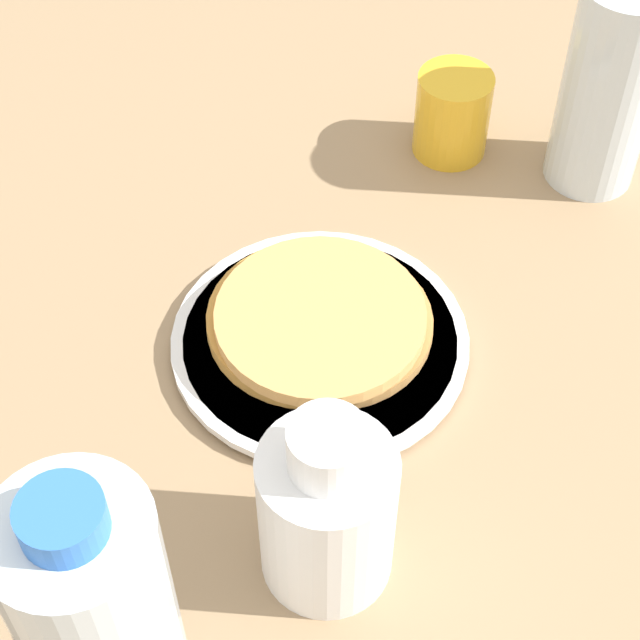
{
  "coord_description": "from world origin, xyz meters",
  "views": [
    {
      "loc": [
        0.21,
        0.44,
        0.64
      ],
      "look_at": [
        0.01,
        -0.03,
        0.03
      ],
      "focal_mm": 60.0,
      "sensor_mm": 36.0,
      "label": 1
    }
  ],
  "objects_px": {
    "pancake_stack": "(319,321)",
    "juice_glass": "(452,114)",
    "cream_jug": "(327,510)",
    "water_bottle_near": "(609,85)",
    "plate": "(320,342)"
  },
  "relations": [
    {
      "from": "pancake_stack",
      "to": "juice_glass",
      "type": "distance_m",
      "value": 0.26
    },
    {
      "from": "juice_glass",
      "to": "cream_jug",
      "type": "xyz_separation_m",
      "value": [
        0.26,
        0.34,
        0.02
      ]
    },
    {
      "from": "cream_jug",
      "to": "water_bottle_near",
      "type": "bearing_deg",
      "value": -144.14
    },
    {
      "from": "juice_glass",
      "to": "plate",
      "type": "bearing_deg",
      "value": 40.83
    },
    {
      "from": "plate",
      "to": "cream_jug",
      "type": "distance_m",
      "value": 0.19
    },
    {
      "from": "cream_jug",
      "to": "water_bottle_near",
      "type": "relative_size",
      "value": 0.72
    },
    {
      "from": "cream_jug",
      "to": "water_bottle_near",
      "type": "distance_m",
      "value": 0.45
    },
    {
      "from": "plate",
      "to": "pancake_stack",
      "type": "bearing_deg",
      "value": -95.1
    },
    {
      "from": "plate",
      "to": "cream_jug",
      "type": "relative_size",
      "value": 1.52
    },
    {
      "from": "water_bottle_near",
      "to": "pancake_stack",
      "type": "bearing_deg",
      "value": 16.92
    },
    {
      "from": "plate",
      "to": "pancake_stack",
      "type": "height_order",
      "value": "pancake_stack"
    },
    {
      "from": "pancake_stack",
      "to": "cream_jug",
      "type": "xyz_separation_m",
      "value": [
        0.06,
        0.17,
        0.04
      ]
    },
    {
      "from": "plate",
      "to": "juice_glass",
      "type": "xyz_separation_m",
      "value": [
        -0.2,
        -0.17,
        0.03
      ]
    },
    {
      "from": "plate",
      "to": "water_bottle_near",
      "type": "height_order",
      "value": "water_bottle_near"
    },
    {
      "from": "juice_glass",
      "to": "water_bottle_near",
      "type": "distance_m",
      "value": 0.14
    }
  ]
}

